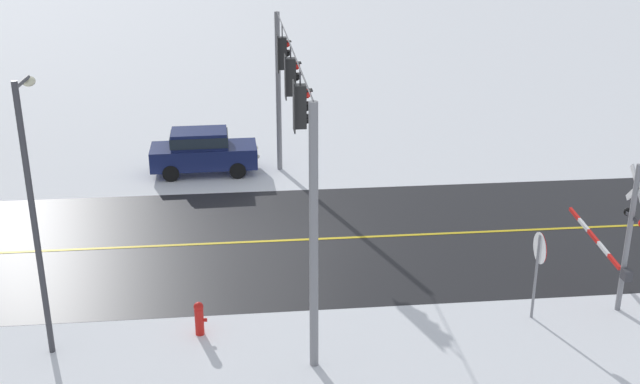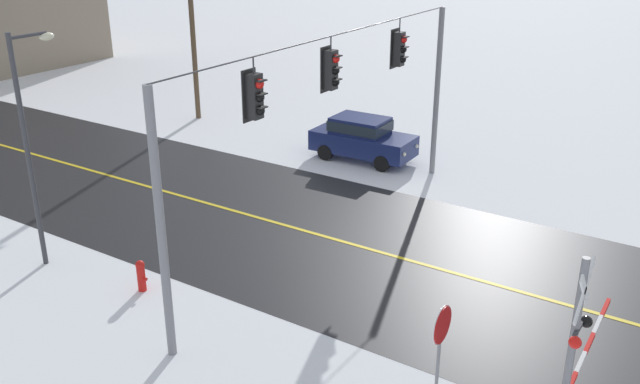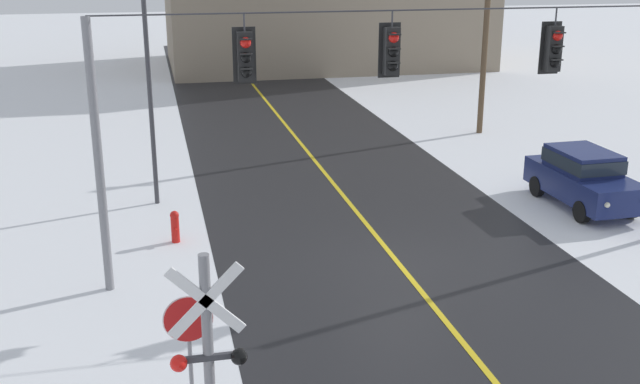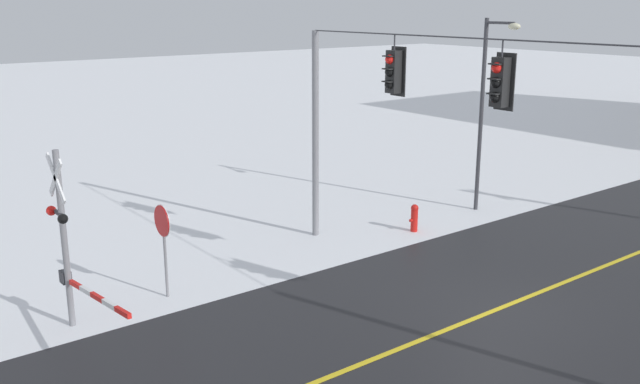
# 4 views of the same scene
# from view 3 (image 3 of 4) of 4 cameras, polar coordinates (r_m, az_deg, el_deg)

# --- Properties ---
(ground_plane) EXTENTS (160.00, 160.00, 0.00)m
(ground_plane) POSITION_cam_3_polar(r_m,az_deg,el_deg) (19.40, 5.81, -5.26)
(ground_plane) COLOR white
(road_asphalt) EXTENTS (9.00, 80.00, 0.01)m
(road_asphalt) POSITION_cam_3_polar(r_m,az_deg,el_deg) (24.80, 1.49, 0.04)
(road_asphalt) COLOR black
(road_asphalt) RESTS_ON ground
(lane_centre_line) EXTENTS (0.14, 72.00, 0.01)m
(lane_centre_line) POSITION_cam_3_polar(r_m,az_deg,el_deg) (24.80, 1.49, 0.05)
(lane_centre_line) COLOR gold
(lane_centre_line) RESTS_ON ground
(signal_span) EXTENTS (14.20, 0.47, 6.22)m
(signal_span) POSITION_cam_3_polar(r_m,az_deg,el_deg) (18.15, 6.10, 7.09)
(signal_span) COLOR gray
(signal_span) RESTS_ON ground
(stop_sign) EXTENTS (0.80, 0.09, 2.35)m
(stop_sign) POSITION_cam_3_polar(r_m,az_deg,el_deg) (12.57, -9.74, -10.27)
(stop_sign) COLOR gray
(stop_sign) RESTS_ON ground
(parked_car_navy) EXTENTS (1.90, 4.24, 1.74)m
(parked_car_navy) POSITION_cam_3_polar(r_m,az_deg,el_deg) (24.50, 19.00, 1.14)
(parked_car_navy) COLOR navy
(parked_car_navy) RESTS_ON ground
(streetlamp_near) EXTENTS (1.39, 0.28, 6.50)m
(streetlamp_near) POSITION_cam_3_polar(r_m,az_deg,el_deg) (23.31, -12.10, 8.39)
(streetlamp_near) COLOR #38383D
(streetlamp_near) RESTS_ON ground
(fire_hydrant) EXTENTS (0.24, 0.31, 0.88)m
(fire_hydrant) POSITION_cam_3_polar(r_m,az_deg,el_deg) (20.82, -10.74, -2.47)
(fire_hydrant) COLOR red
(fire_hydrant) RESTS_ON ground
(utility_pole) EXTENTS (1.80, 0.24, 8.84)m
(utility_pole) POSITION_cam_3_polar(r_m,az_deg,el_deg) (32.71, 12.27, 12.13)
(utility_pole) COLOR brown
(utility_pole) RESTS_ON ground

